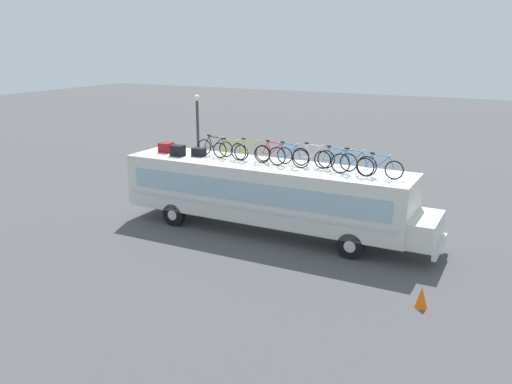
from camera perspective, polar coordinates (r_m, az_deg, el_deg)
name	(u,v)px	position (r m, az deg, el deg)	size (l,w,h in m)	color
ground_plane	(264,231)	(21.93, 0.85, -4.17)	(120.00, 120.00, 0.00)	#4C4C4F
bus	(268,192)	(21.33, 1.33, 0.03)	(12.88, 2.59, 2.82)	silver
luggage_bag_1	(166,147)	(23.70, -9.57, 4.73)	(0.52, 0.52, 0.41)	maroon
luggage_bag_2	(178,151)	(22.81, -8.37, 4.41)	(0.56, 0.40, 0.45)	black
luggage_bag_3	(199,152)	(22.68, -6.13, 4.27)	(0.54, 0.36, 0.34)	black
rooftop_bicycle_1	(215,147)	(22.62, -4.40, 4.80)	(1.72, 0.44, 0.88)	black
rooftop_bicycle_2	(230,150)	(21.91, -2.76, 4.46)	(1.66, 0.44, 0.86)	black
rooftop_bicycle_3	(250,152)	(21.42, -0.63, 4.29)	(1.78, 0.44, 0.94)	black
rooftop_bicycle_4	(274,153)	(21.26, 1.89, 4.14)	(1.64, 0.44, 0.89)	black
rooftop_bicycle_5	(289,157)	(20.56, 3.51, 3.80)	(1.72, 0.44, 0.97)	black
rooftop_bicycle_6	(313,157)	(20.62, 6.14, 3.74)	(1.74, 0.44, 0.94)	black
rooftop_bicycle_7	(335,160)	(20.21, 8.47, 3.39)	(1.71, 0.44, 0.92)	black
rooftop_bicycle_8	(353,164)	(19.58, 10.35, 2.98)	(1.73, 0.44, 0.98)	black
rooftop_bicycle_9	(379,168)	(19.33, 13.04, 2.56)	(1.70, 0.44, 0.90)	black
traffic_cone	(421,297)	(16.50, 17.25, -10.69)	(0.37, 0.37, 0.65)	orange
street_lamp	(198,133)	(27.55, -6.23, 6.28)	(0.32, 0.32, 4.92)	#38383D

